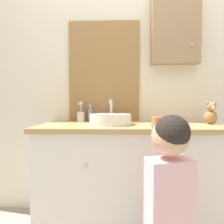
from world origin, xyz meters
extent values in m
cube|color=beige|center=(0.00, 0.63, 1.25)|extent=(3.20, 0.06, 2.50)
cube|color=olive|center=(-0.25, 0.59, 1.31)|extent=(0.66, 0.02, 0.98)
cube|color=#B2C1CC|center=(-0.25, 0.58, 1.31)|extent=(0.60, 0.01, 0.92)
cube|color=#997A56|center=(0.40, 0.55, 1.70)|extent=(0.43, 0.10, 0.62)
sphere|color=silver|center=(0.52, 0.49, 1.55)|extent=(0.02, 0.02, 0.02)
cube|color=silver|center=(0.00, 0.32, 0.42)|extent=(1.43, 0.52, 0.83)
cube|color=tan|center=(0.00, 0.32, 0.85)|extent=(1.47, 0.56, 0.03)
sphere|color=silver|center=(-0.33, 0.05, 0.62)|extent=(0.02, 0.02, 0.02)
sphere|color=silver|center=(0.33, 0.05, 0.62)|extent=(0.02, 0.02, 0.02)
cylinder|color=white|center=(-0.18, 0.31, 0.91)|extent=(0.33, 0.33, 0.08)
cylinder|color=silver|center=(-0.18, 0.31, 0.95)|extent=(0.27, 0.27, 0.01)
cylinder|color=silver|center=(-0.18, 0.50, 0.96)|extent=(0.02, 0.02, 0.19)
cylinder|color=silver|center=(-0.18, 0.43, 1.06)|extent=(0.02, 0.15, 0.02)
cylinder|color=silver|center=(-0.18, 0.35, 1.05)|extent=(0.02, 0.02, 0.02)
sphere|color=white|center=(-0.09, 0.50, 0.90)|extent=(0.05, 0.05, 0.05)
cylinder|color=beige|center=(-0.46, 0.51, 0.91)|extent=(0.07, 0.07, 0.09)
cylinder|color=#3884DB|center=(-0.45, 0.51, 0.97)|extent=(0.01, 0.01, 0.17)
cube|color=white|center=(-0.45, 0.51, 1.04)|extent=(0.01, 0.02, 0.02)
cylinder|color=pink|center=(-0.45, 0.52, 0.95)|extent=(0.01, 0.01, 0.15)
cube|color=white|center=(-0.45, 0.52, 1.02)|extent=(0.01, 0.02, 0.02)
cylinder|color=orange|center=(-0.47, 0.52, 0.95)|extent=(0.01, 0.01, 0.15)
cube|color=white|center=(-0.47, 0.52, 1.02)|extent=(0.01, 0.02, 0.02)
cylinder|color=#D6423D|center=(-0.47, 0.50, 0.96)|extent=(0.01, 0.01, 0.17)
cube|color=white|center=(-0.47, 0.50, 1.04)|extent=(0.01, 0.02, 0.02)
cylinder|color=white|center=(-0.45, 0.50, 0.96)|extent=(0.01, 0.01, 0.16)
cube|color=white|center=(-0.45, 0.50, 1.03)|extent=(0.01, 0.02, 0.02)
cylinder|color=#6B93B2|center=(-0.37, 0.54, 0.93)|extent=(0.05, 0.05, 0.12)
cylinder|color=silver|center=(-0.37, 0.54, 1.00)|extent=(0.01, 0.01, 0.02)
cube|color=silver|center=(-0.37, 0.53, 1.01)|extent=(0.02, 0.03, 0.02)
cube|color=beige|center=(0.14, -0.19, 0.56)|extent=(0.25, 0.17, 0.39)
sphere|color=tan|center=(0.14, -0.19, 0.86)|extent=(0.19, 0.19, 0.19)
sphere|color=black|center=(0.14, -0.21, 0.89)|extent=(0.17, 0.17, 0.17)
cylinder|color=beige|center=(0.17, 0.03, 0.68)|extent=(0.11, 0.29, 0.05)
cylinder|color=#D6423D|center=(0.14, 0.17, 0.72)|extent=(0.02, 0.05, 0.12)
ellipsoid|color=#9E7047|center=(0.63, 0.36, 0.92)|extent=(0.10, 0.08, 0.11)
sphere|color=#9E7047|center=(0.63, 0.36, 1.01)|extent=(0.07, 0.07, 0.07)
sphere|color=#9E7047|center=(0.60, 0.36, 1.03)|extent=(0.03, 0.03, 0.03)
sphere|color=#9E7047|center=(0.66, 0.36, 1.03)|extent=(0.03, 0.03, 0.03)
sphere|color=silver|center=(0.63, 0.33, 1.00)|extent=(0.03, 0.03, 0.03)
cylinder|color=orange|center=(0.14, 0.10, 0.91)|extent=(0.07, 0.07, 0.08)
camera|label=1|loc=(-0.13, -1.06, 1.03)|focal=28.00mm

